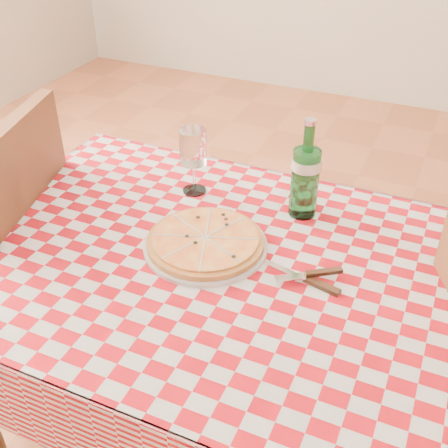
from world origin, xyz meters
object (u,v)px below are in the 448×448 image
object	(u,v)px
dining_table	(222,293)
chair_far	(4,254)
pizza_plate	(205,241)
water_bottle	(306,169)
wine_glass	(194,161)

from	to	relation	value
dining_table	chair_far	bearing A→B (deg)	-179.25
dining_table	pizza_plate	world-z (taller)	pizza_plate
dining_table	chair_far	xyz separation A→B (m)	(-0.69, -0.01, -0.09)
dining_table	water_bottle	size ratio (longest dim) A/B	4.55
water_bottle	wine_glass	bearing A→B (deg)	-177.45
pizza_plate	chair_far	bearing A→B (deg)	-176.32
chair_far	water_bottle	world-z (taller)	water_bottle
dining_table	pizza_plate	xyz separation A→B (m)	(-0.06, 0.03, 0.12)
chair_far	wine_glass	world-z (taller)	chair_far
dining_table	wine_glass	bearing A→B (deg)	127.53
dining_table	wine_glass	size ratio (longest dim) A/B	6.50
chair_far	wine_glass	size ratio (longest dim) A/B	5.35
dining_table	water_bottle	distance (m)	0.37
water_bottle	pizza_plate	bearing A→B (deg)	-125.19
dining_table	pizza_plate	bearing A→B (deg)	150.36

